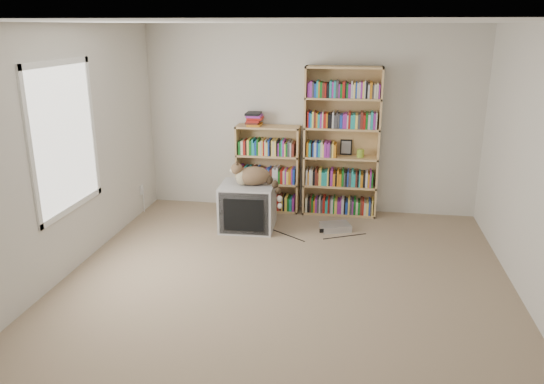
% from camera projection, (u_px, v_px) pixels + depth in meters
% --- Properties ---
extents(floor, '(4.50, 5.00, 0.01)m').
position_uv_depth(floor, '(283.00, 291.00, 5.17)').
color(floor, tan).
rests_on(floor, ground).
extents(wall_back, '(4.50, 0.02, 2.50)m').
position_uv_depth(wall_back, '(310.00, 120.00, 7.14)').
color(wall_back, beige).
rests_on(wall_back, floor).
extents(wall_front, '(4.50, 0.02, 2.50)m').
position_uv_depth(wall_front, '(207.00, 303.00, 2.44)').
color(wall_front, beige).
rests_on(wall_front, floor).
extents(wall_left, '(0.02, 5.00, 2.50)m').
position_uv_depth(wall_left, '(54.00, 157.00, 5.14)').
color(wall_left, beige).
rests_on(wall_left, floor).
extents(ceiling, '(4.50, 5.00, 0.02)m').
position_uv_depth(ceiling, '(285.00, 22.00, 4.42)').
color(ceiling, white).
rests_on(ceiling, wall_back).
extents(window, '(0.02, 1.22, 1.52)m').
position_uv_depth(window, '(65.00, 138.00, 5.28)').
color(window, white).
rests_on(window, wall_left).
extents(crt_tv, '(0.69, 0.63, 0.58)m').
position_uv_depth(crt_tv, '(248.00, 206.00, 6.70)').
color(crt_tv, '#B0B0B3').
rests_on(crt_tv, floor).
extents(cat, '(0.69, 0.45, 0.51)m').
position_uv_depth(cat, '(257.00, 179.00, 6.53)').
color(cat, '#3C2A18').
rests_on(cat, crt_tv).
extents(bookcase_tall, '(0.99, 0.30, 1.98)m').
position_uv_depth(bookcase_tall, '(341.00, 146.00, 7.04)').
color(bookcase_tall, tan).
rests_on(bookcase_tall, floor).
extents(bookcase_short, '(0.86, 0.30, 1.18)m').
position_uv_depth(bookcase_short, '(268.00, 172.00, 7.31)').
color(bookcase_short, tan).
rests_on(bookcase_short, floor).
extents(book_stack, '(0.21, 0.27, 0.18)m').
position_uv_depth(book_stack, '(254.00, 119.00, 7.11)').
color(book_stack, '#A31B15').
rests_on(book_stack, bookcase_short).
extents(green_mug, '(0.10, 0.10, 0.11)m').
position_uv_depth(green_mug, '(361.00, 153.00, 7.00)').
color(green_mug, '#82A72F').
rests_on(green_mug, bookcase_tall).
extents(framed_print, '(0.16, 0.05, 0.21)m').
position_uv_depth(framed_print, '(346.00, 147.00, 7.11)').
color(framed_print, black).
rests_on(framed_print, bookcase_tall).
extents(dvd_player, '(0.42, 0.36, 0.08)m').
position_uv_depth(dvd_player, '(335.00, 227.00, 6.69)').
color(dvd_player, silver).
rests_on(dvd_player, floor).
extents(wall_outlet, '(0.01, 0.08, 0.13)m').
position_uv_depth(wall_outlet, '(142.00, 190.00, 7.25)').
color(wall_outlet, silver).
rests_on(wall_outlet, wall_left).
extents(floor_cables, '(1.20, 0.70, 0.01)m').
position_uv_depth(floor_cables, '(323.00, 234.00, 6.55)').
color(floor_cables, black).
rests_on(floor_cables, floor).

